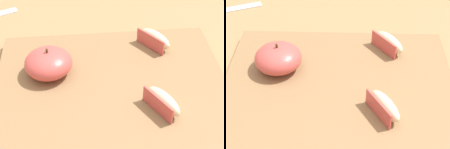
% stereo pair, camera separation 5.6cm
% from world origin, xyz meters
% --- Properties ---
extents(dining_table, '(1.30, 0.85, 0.78)m').
position_xyz_m(dining_table, '(0.00, 0.00, 0.67)').
color(dining_table, '#9E754C').
rests_on(dining_table, ground_plane).
extents(cutting_board, '(0.37, 0.29, 0.02)m').
position_xyz_m(cutting_board, '(-0.08, -0.01, 0.79)').
color(cutting_board, olive).
rests_on(cutting_board, dining_table).
extents(apple_half_skin_up, '(0.08, 0.08, 0.05)m').
position_xyz_m(apple_half_skin_up, '(-0.17, 0.03, 0.82)').
color(apple_half_skin_up, '#D14C47').
rests_on(apple_half_skin_up, cutting_board).
extents(apple_wedge_back, '(0.05, 0.07, 0.03)m').
position_xyz_m(apple_wedge_back, '(-0.01, -0.07, 0.81)').
color(apple_wedge_back, beige).
rests_on(apple_wedge_back, cutting_board).
extents(apple_wedge_left, '(0.06, 0.06, 0.03)m').
position_xyz_m(apple_wedge_left, '(0.01, 0.08, 0.81)').
color(apple_wedge_left, beige).
rests_on(apple_wedge_left, cutting_board).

